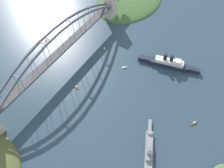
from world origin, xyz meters
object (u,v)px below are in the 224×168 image
(harbor_arch_bridge, at_px, (61,50))
(small_boat_5, at_px, (77,87))
(naval_cruiser, at_px, (149,152))
(small_boat_1, at_px, (194,123))
(small_boat_0, at_px, (124,67))
(ocean_liner, at_px, (168,63))
(small_boat_4, at_px, (104,49))
(seaplane_taxiing_near_bridge, at_px, (47,40))

(harbor_arch_bridge, relative_size, small_boat_5, 35.95)
(naval_cruiser, bearing_deg, small_boat_5, -103.27)
(harbor_arch_bridge, distance_m, small_boat_1, 188.62)
(small_boat_0, bearing_deg, harbor_arch_bridge, -63.05)
(small_boat_0, xyz_separation_m, small_boat_1, (30.93, 111.45, -0.07))
(harbor_arch_bridge, xyz_separation_m, naval_cruiser, (52.07, 157.33, -23.78))
(ocean_liner, xyz_separation_m, small_boat_5, (97.56, -85.51, -4.89))
(small_boat_5, bearing_deg, small_boat_1, 102.14)
(naval_cruiser, xyz_separation_m, small_boat_4, (-105.15, -125.05, -2.50))
(seaplane_taxiing_near_bridge, xyz_separation_m, small_boat_4, (-30.55, 85.83, -1.31))
(naval_cruiser, relative_size, seaplane_taxiing_near_bridge, 6.56)
(naval_cruiser, height_order, small_boat_0, naval_cruiser)
(seaplane_taxiing_near_bridge, bearing_deg, small_boat_4, 109.59)
(small_boat_0, bearing_deg, small_boat_1, 74.49)
(naval_cruiser, bearing_deg, small_boat_1, 153.74)
(harbor_arch_bridge, bearing_deg, naval_cruiser, 71.69)
(harbor_arch_bridge, bearing_deg, small_boat_1, 92.24)
(naval_cruiser, bearing_deg, small_boat_4, -130.06)
(small_boat_4, bearing_deg, small_boat_5, 5.47)
(small_boat_0, bearing_deg, seaplane_taxiing_near_bridge, -83.05)
(small_boat_4, bearing_deg, seaplane_taxiing_near_bridge, -70.41)
(seaplane_taxiing_near_bridge, xyz_separation_m, small_boat_5, (46.86, 93.25, -1.43))
(harbor_arch_bridge, xyz_separation_m, ocean_liner, (-73.24, 125.20, -21.52))
(harbor_arch_bridge, height_order, small_boat_1, harbor_arch_bridge)
(ocean_liner, distance_m, seaplane_taxiing_near_bridge, 185.84)
(small_boat_0, relative_size, small_boat_4, 0.64)
(seaplane_taxiing_near_bridge, bearing_deg, naval_cruiser, 70.52)
(seaplane_taxiing_near_bridge, relative_size, small_boat_0, 1.63)
(harbor_arch_bridge, distance_m, small_boat_4, 67.46)
(small_boat_0, relative_size, small_boat_5, 0.77)
(small_boat_4, bearing_deg, harbor_arch_bridge, -31.30)
(seaplane_taxiing_near_bridge, distance_m, small_boat_0, 129.68)
(ocean_liner, height_order, small_boat_0, ocean_liner)
(ocean_liner, xyz_separation_m, small_boat_4, (20.16, -92.92, -4.76))
(small_boat_1, bearing_deg, seaplane_taxiing_near_bridge, -93.63)
(ocean_liner, xyz_separation_m, seaplane_taxiing_near_bridge, (50.70, -178.75, -3.46))
(ocean_liner, relative_size, small_boat_4, 8.26)
(harbor_arch_bridge, bearing_deg, small_boat_0, 116.95)
(small_boat_0, distance_m, small_boat_1, 115.66)
(small_boat_4, bearing_deg, ocean_liner, 102.24)
(small_boat_1, distance_m, small_boat_5, 150.29)
(ocean_liner, relative_size, naval_cruiser, 1.21)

